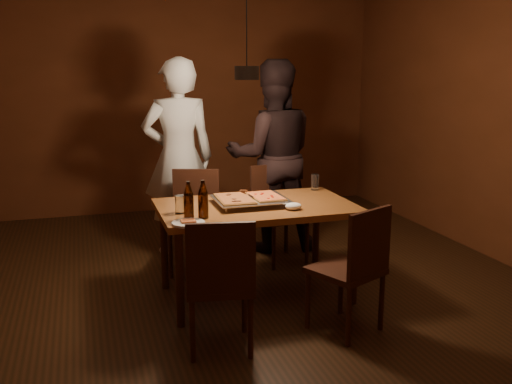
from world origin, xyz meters
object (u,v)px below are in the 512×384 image
object	(u,v)px
dining_table	(256,214)
chair_far_left	(195,211)
diner_white	(178,157)
plate_slice	(188,223)
beer_bottle_b	(203,199)
chair_near_left	(220,274)
beer_bottle_a	(189,200)
chair_far_right	(276,204)
pizza_tray	(251,201)
diner_dark	(272,156)
chair_near_right	(356,259)
pendant_lamp	(247,71)

from	to	relation	value
dining_table	chair_far_left	bearing A→B (deg)	113.42
diner_white	plate_slice	bearing A→B (deg)	84.31
beer_bottle_b	dining_table	bearing A→B (deg)	29.86
chair_far_left	plate_slice	bearing A→B (deg)	96.21
beer_bottle_b	diner_white	xyz separation A→B (m)	(0.09, 1.55, 0.05)
chair_near_left	beer_bottle_a	xyz separation A→B (m)	(-0.08, 0.57, 0.35)
chair_far_left	diner_white	bearing A→B (deg)	-65.39
beer_bottle_a	diner_white	size ratio (longest dim) A/B	0.14
dining_table	chair_far_right	bearing A→B (deg)	61.14
dining_table	beer_bottle_a	bearing A→B (deg)	-156.12
chair_near_left	pizza_tray	size ratio (longest dim) A/B	0.88
dining_table	diner_dark	world-z (taller)	diner_dark
beer_bottle_b	diner_dark	world-z (taller)	diner_dark
pizza_tray	beer_bottle_a	distance (m)	0.61
diner_dark	chair_far_left	bearing A→B (deg)	32.97
pizza_tray	beer_bottle_a	bearing A→B (deg)	-150.13
diner_dark	chair_near_left	bearing A→B (deg)	72.23
chair_far_right	plate_slice	distance (m)	1.61
dining_table	diner_dark	bearing A→B (deg)	65.50
chair_near_left	chair_near_right	xyz separation A→B (m)	(0.94, 0.00, 0.00)
plate_slice	pendant_lamp	bearing A→B (deg)	37.20
chair_near_right	beer_bottle_a	xyz separation A→B (m)	(-1.02, 0.57, 0.35)
dining_table	pizza_tray	bearing A→B (deg)	155.05
chair_far_left	beer_bottle_a	world-z (taller)	beer_bottle_a
pizza_tray	chair_far_left	bearing A→B (deg)	114.34
pendant_lamp	chair_far_right	bearing A→B (deg)	57.20
diner_white	pendant_lamp	bearing A→B (deg)	105.81
beer_bottle_a	dining_table	bearing A→B (deg)	23.88
chair_near_left	pendant_lamp	world-z (taller)	pendant_lamp
chair_far_left	diner_white	size ratio (longest dim) A/B	0.28
diner_white	diner_dark	world-z (taller)	diner_white
diner_dark	chair_near_right	bearing A→B (deg)	97.39
beer_bottle_b	beer_bottle_a	bearing A→B (deg)	169.69
beer_bottle_b	plate_slice	world-z (taller)	beer_bottle_b
plate_slice	diner_dark	world-z (taller)	diner_dark
chair_far_right	diner_white	size ratio (longest dim) A/B	0.27
dining_table	chair_near_right	world-z (taller)	chair_near_right
chair_near_left	chair_far_right	bearing A→B (deg)	69.96
pizza_tray	diner_white	xyz separation A→B (m)	(-0.34, 1.26, 0.17)
chair_far_left	beer_bottle_b	xyz separation A→B (m)	(-0.14, -1.04, 0.35)
chair_near_right	diner_white	world-z (taller)	diner_white
chair_near_right	diner_white	distance (m)	2.30
chair_far_left	plate_slice	xyz separation A→B (m)	(-0.27, -1.16, 0.22)
diner_white	pizza_tray	bearing A→B (deg)	107.06
pizza_tray	chair_near_right	bearing A→B (deg)	-56.98
plate_slice	diner_white	xyz separation A→B (m)	(0.22, 1.67, 0.18)
beer_bottle_b	diner_white	world-z (taller)	diner_white
diner_white	diner_dark	xyz separation A→B (m)	(0.90, -0.14, -0.01)
chair_far_left	beer_bottle_a	size ratio (longest dim) A/B	2.00
chair_far_left	chair_far_right	world-z (taller)	same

